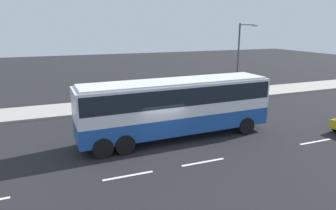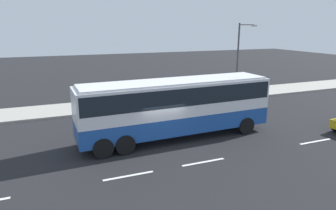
{
  "view_description": "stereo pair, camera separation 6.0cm",
  "coord_description": "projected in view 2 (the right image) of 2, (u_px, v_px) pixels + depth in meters",
  "views": [
    {
      "loc": [
        -5.66,
        -15.61,
        6.77
      ],
      "look_at": [
        0.9,
        1.02,
        2.04
      ],
      "focal_mm": 31.99,
      "sensor_mm": 36.0,
      "label": 1
    },
    {
      "loc": [
        -5.71,
        -15.58,
        6.77
      ],
      "look_at": [
        0.9,
        1.02,
        2.04
      ],
      "focal_mm": 31.99,
      "sensor_mm": 36.0,
      "label": 2
    }
  ],
  "objects": [
    {
      "name": "coach_bus",
      "position": [
        176.0,
        103.0,
        18.2
      ],
      "size": [
        12.09,
        3.02,
        3.63
      ],
      "rotation": [
        0.0,
        0.0,
        0.03
      ],
      "color": "#1E4C9E",
      "rests_on": "ground_plane"
    },
    {
      "name": "street_lamp",
      "position": [
        240.0,
        55.0,
        28.06
      ],
      "size": [
        1.95,
        0.24,
        6.9
      ],
      "color": "#47474C",
      "rests_on": "sidewalk_curb"
    },
    {
      "name": "lane_centreline",
      "position": [
        169.0,
        168.0,
        14.67
      ],
      "size": [
        30.0,
        0.16,
        0.01
      ],
      "color": "white",
      "rests_on": "ground_plane"
    },
    {
      "name": "ground_plane",
      "position": [
        160.0,
        144.0,
        17.77
      ],
      "size": [
        120.0,
        120.0,
        0.0
      ],
      "primitive_type": "plane",
      "color": "black"
    },
    {
      "name": "sidewalk_curb",
      "position": [
        122.0,
        104.0,
        26.43
      ],
      "size": [
        80.0,
        4.0,
        0.15
      ],
      "primitive_type": "cube",
      "color": "#A8A399",
      "rests_on": "ground_plane"
    },
    {
      "name": "pedestrian_near_curb",
      "position": [
        186.0,
        92.0,
        26.83
      ],
      "size": [
        0.32,
        0.32,
        1.56
      ],
      "rotation": [
        0.0,
        0.0,
        1.3
      ],
      "color": "#38334C",
      "rests_on": "sidewalk_curb"
    }
  ]
}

